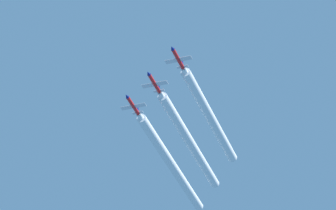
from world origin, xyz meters
The scene contains 6 objects.
jet_lead centered at (-9.99, 8.48, 184.26)m, with size 8.23×11.98×2.88m.
jet_second_echelon centered at (0.35, 0.01, 183.10)m, with size 8.23×11.98×2.88m.
jet_third_echelon centered at (10.02, -7.56, 181.65)m, with size 8.23×11.98×2.88m.
smoke_trail_lead centered at (-9.99, -25.28, 184.23)m, with size 3.13×56.59×3.13m.
smoke_trail_second_echelon centered at (0.35, -36.41, 183.08)m, with size 3.13×61.91×3.13m.
smoke_trail_third_echelon centered at (10.02, -46.31, 181.62)m, with size 3.13×66.59×3.13m.
Camera 1 is at (-86.48, 249.61, 1.89)m, focal length 112.08 mm.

